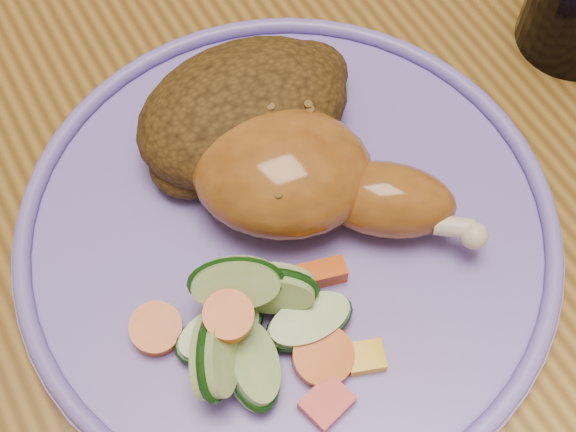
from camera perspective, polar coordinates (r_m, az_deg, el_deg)
The scene contains 7 objects.
ground at distance 1.19m, azimuth -0.10°, elevation -13.59°, with size 4.00×4.00×0.00m, color brown.
dining_table at distance 0.58m, azimuth -0.21°, elevation 3.74°, with size 0.90×1.40×0.75m.
plate at distance 0.45m, azimuth 0.00°, elevation -1.28°, with size 0.30×0.30×0.01m, color #7563C9.
plate_rim at distance 0.44m, azimuth 0.00°, elevation -0.63°, with size 0.30×0.30×0.01m, color #7563C9.
chicken_leg at distance 0.43m, azimuth 1.39°, elevation 2.70°, with size 0.15×0.15×0.05m.
rice_pilaf at distance 0.46m, azimuth -2.93°, elevation 7.47°, with size 0.14×0.09×0.05m.
vegetable_pile at distance 0.40m, azimuth -2.43°, elevation -7.86°, with size 0.12×0.11×0.05m.
Camera 1 is at (-0.15, -0.27, 1.15)m, focal length 50.00 mm.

